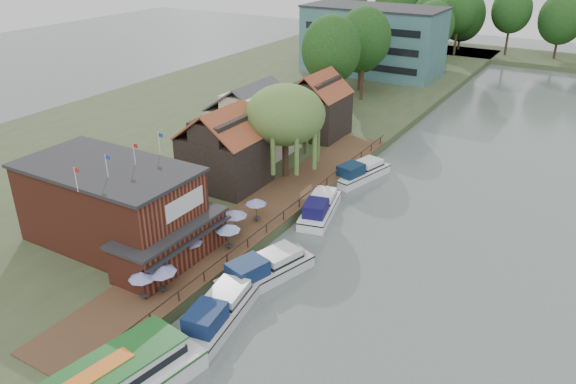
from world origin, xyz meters
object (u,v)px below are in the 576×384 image
Objects in this scene: hotel_block at (373,40)px; cottage_b at (254,118)px; cottage_c at (317,104)px; umbrella_4 at (235,222)px; pub at (128,210)px; cruiser_2 at (320,205)px; cottage_a at (224,147)px; umbrella_2 at (191,250)px; willow at (285,132)px; umbrella_1 at (162,279)px; cruiser_3 at (360,170)px; cruiser_0 at (219,309)px; umbrella_0 at (143,286)px; cruiser_1 at (266,266)px; umbrella_3 at (228,237)px; umbrella_5 at (256,210)px.

hotel_block is 46.21m from cottage_b.
umbrella_4 is (6.36, -27.54, -2.96)m from cottage_c.
pub is 18.84m from cruiser_2.
umbrella_2 is (7.03, -14.33, -2.96)m from cottage_a.
willow is (4.50, 5.00, 0.96)m from cottage_a.
pub is 25.33m from cottage_b.
umbrella_1 is 1.03× the size of umbrella_2.
umbrella_2 is 0.25× the size of cruiser_3.
pub is at bearing -173.64° from umbrella_2.
cottage_a reaches higher than cruiser_3.
umbrella_0 is at bearing -171.61° from cruiser_0.
cruiser_2 is (10.28, 15.39, -3.52)m from pub.
umbrella_2 is (-0.90, 4.46, 0.00)m from umbrella_1.
pub is 8.42× the size of umbrella_2.
willow is at bearing 101.92° from umbrella_4.
pub is 12.64m from cruiser_1.
cottage_b is 31.98m from umbrella_0.
umbrella_3 and umbrella_5 have the same top height.
umbrella_1 is 0.25× the size of cruiser_1.
cruiser_1 is at bearing 81.79° from cruiser_0.
hotel_block is 2.95× the size of cottage_a.
cottage_b is 9.07m from willow.
pub reaches higher than umbrella_0.
cruiser_2 is 1.00× the size of cruiser_3.
pub is 15.05m from cottage_a.
umbrella_1 is at bearing -113.88° from cruiser_2.
hotel_block is at bearing 101.28° from umbrella_2.
willow is at bearing 103.74° from umbrella_3.
umbrella_3 is 0.24× the size of cruiser_1.
cruiser_3 is (10.07, 25.75, -3.52)m from pub.
cottage_a is 12.02m from cruiser_2.
umbrella_5 is at bearing 97.60° from umbrella_3.
hotel_block is 77.19m from cruiser_0.
hotel_block is 2.71× the size of cruiser_3.
cottage_c is 25.69m from umbrella_5.
umbrella_1 is at bearing -89.01° from umbrella_5.
umbrella_3 is at bearing 112.06° from cruiser_0.
hotel_block is 10.69× the size of umbrella_2.
cottage_a is (-1.00, 15.00, 0.60)m from pub.
pub is 1.92× the size of willow.
willow is at bearing 96.39° from umbrella_0.
cottage_a is (7.00, -56.00, -1.90)m from hotel_block.
umbrella_4 is at bearing -49.26° from cottage_a.
umbrella_1 is 10.26m from umbrella_4.
cruiser_2 is (4.26, 14.72, -1.16)m from umbrella_2.
hotel_block is at bearing 94.25° from cruiser_2.
umbrella_4 reaches higher than cruiser_2.
willow is 4.39× the size of umbrella_5.
cruiser_3 is at bearing 84.30° from cruiser_0.
cottage_a is at bearing 112.87° from umbrella_1.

